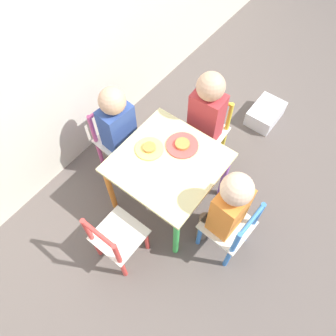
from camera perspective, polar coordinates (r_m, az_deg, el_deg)
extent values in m
plane|color=#5B514C|center=(2.27, 0.00, -5.48)|extent=(6.00, 6.00, 0.00)
cube|color=beige|center=(1.86, 0.00, 1.02)|extent=(0.58, 0.58, 0.02)
cylinder|color=green|center=(1.92, 1.43, -12.04)|extent=(0.04, 0.04, 0.46)
cylinder|color=#8E51BC|center=(2.12, 9.77, -1.48)|extent=(0.04, 0.04, 0.46)
cylinder|color=orange|center=(2.08, -10.01, -3.71)|extent=(0.04, 0.04, 0.46)
cylinder|color=teal|center=(2.27, -1.19, 5.34)|extent=(0.04, 0.04, 0.46)
cube|color=silver|center=(2.23, -8.60, 4.80)|extent=(0.28, 0.28, 0.02)
cylinder|color=#E5599E|center=(2.26, -8.31, -0.36)|extent=(0.03, 0.03, 0.26)
cylinder|color=#E5599E|center=(2.33, -4.50, 2.90)|extent=(0.03, 0.03, 0.26)
cylinder|color=#E5599E|center=(2.36, -11.78, 2.61)|extent=(0.03, 0.03, 0.26)
cylinder|color=#E5599E|center=(2.43, -8.04, 5.67)|extent=(0.03, 0.03, 0.26)
cylinder|color=#E5599E|center=(2.16, -12.98, 6.51)|extent=(0.03, 0.03, 0.26)
cylinder|color=#E5599E|center=(2.23, -8.84, 9.73)|extent=(0.03, 0.03, 0.26)
cylinder|color=#E5599E|center=(2.11, -11.40, 10.16)|extent=(0.21, 0.04, 0.02)
cube|color=silver|center=(2.26, 6.49, 6.19)|extent=(0.28, 0.28, 0.02)
cylinder|color=yellow|center=(2.34, 2.62, 3.58)|extent=(0.03, 0.03, 0.26)
cylinder|color=yellow|center=(2.29, 7.08, 1.13)|extent=(0.03, 0.03, 0.26)
cylinder|color=yellow|center=(2.46, 5.32, 6.89)|extent=(0.03, 0.03, 0.26)
cylinder|color=yellow|center=(2.41, 9.63, 4.62)|extent=(0.03, 0.03, 0.26)
cylinder|color=yellow|center=(2.26, 5.84, 11.01)|extent=(0.03, 0.03, 0.26)
cylinder|color=yellow|center=(2.21, 10.60, 8.62)|extent=(0.03, 0.03, 0.26)
cylinder|color=yellow|center=(2.15, 8.58, 11.89)|extent=(0.04, 0.21, 0.02)
cube|color=silver|center=(1.93, 10.29, -9.70)|extent=(0.28, 0.28, 0.02)
cylinder|color=#387AD1|center=(2.12, 9.06, -7.40)|extent=(0.03, 0.03, 0.26)
cylinder|color=#387AD1|center=(2.04, 5.49, -11.55)|extent=(0.03, 0.03, 0.26)
cylinder|color=#387AD1|center=(2.10, 13.78, -10.75)|extent=(0.03, 0.03, 0.26)
cylinder|color=#387AD1|center=(2.02, 10.38, -15.13)|extent=(0.03, 0.03, 0.26)
cylinder|color=#387AD1|center=(1.86, 15.40, -7.82)|extent=(0.03, 0.03, 0.26)
cylinder|color=#387AD1|center=(1.77, 11.70, -12.67)|extent=(0.03, 0.03, 0.26)
cylinder|color=#387AD1|center=(1.71, 14.39, -8.74)|extent=(0.21, 0.04, 0.02)
cube|color=silver|center=(1.90, -8.55, -11.42)|extent=(0.26, 0.26, 0.02)
cylinder|color=#DB3D38|center=(2.02, -3.73, -12.40)|extent=(0.03, 0.03, 0.26)
cylinder|color=#DB3D38|center=(2.09, -8.25, -8.93)|extent=(0.03, 0.03, 0.26)
cylinder|color=#DB3D38|center=(1.99, -7.81, -16.87)|extent=(0.03, 0.03, 0.26)
cylinder|color=#DB3D38|center=(2.05, -12.30, -13.14)|extent=(0.03, 0.03, 0.26)
cylinder|color=#DB3D38|center=(1.74, -8.83, -14.63)|extent=(0.03, 0.03, 0.26)
cylinder|color=#DB3D38|center=(1.81, -13.81, -10.45)|extent=(0.03, 0.03, 0.26)
cylinder|color=#DB3D38|center=(1.67, -12.07, -11.17)|extent=(0.02, 0.21, 0.02)
cylinder|color=#4C608E|center=(2.26, -7.06, 0.42)|extent=(0.07, 0.07, 0.28)
cylinder|color=#4C608E|center=(2.30, -5.26, 1.97)|extent=(0.07, 0.07, 0.28)
cube|color=#2D478E|center=(2.09, -8.81, 7.20)|extent=(0.21, 0.16, 0.31)
sphere|color=tan|center=(1.92, -9.70, 11.45)|extent=(0.16, 0.16, 0.16)
cylinder|color=#38383D|center=(2.31, 3.60, 2.81)|extent=(0.07, 0.07, 0.28)
cylinder|color=#38383D|center=(2.29, 5.72, 1.65)|extent=(0.07, 0.07, 0.28)
cube|color=#B23338|center=(2.10, 6.71, 8.98)|extent=(0.15, 0.21, 0.36)
sphere|color=tan|center=(1.92, 7.47, 13.89)|extent=(0.17, 0.17, 0.17)
cylinder|color=#7A6B5B|center=(2.09, 7.87, -8.16)|extent=(0.07, 0.07, 0.28)
cylinder|color=#7A6B5B|center=(2.05, 6.18, -10.11)|extent=(0.07, 0.07, 0.28)
cube|color=orange|center=(1.78, 10.62, -7.22)|extent=(0.21, 0.15, 0.33)
sphere|color=#DBB293|center=(1.58, 11.95, -3.63)|extent=(0.17, 0.17, 0.17)
cylinder|color=#EADB66|center=(1.90, -3.27, 3.37)|extent=(0.16, 0.16, 0.01)
cylinder|color=#D6843D|center=(1.89, -3.29, 3.61)|extent=(0.07, 0.07, 0.02)
cylinder|color=#E54C47|center=(1.91, 2.50, 3.97)|extent=(0.19, 0.19, 0.01)
cylinder|color=#D6843D|center=(1.90, 2.51, 4.22)|extent=(0.09, 0.09, 0.02)
cube|color=silver|center=(2.74, 16.58, 9.06)|extent=(0.30, 0.21, 0.13)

